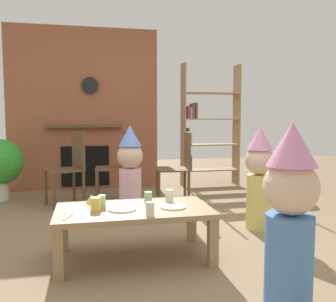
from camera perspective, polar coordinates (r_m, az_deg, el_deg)
name	(u,v)px	position (r m, az deg, el deg)	size (l,w,h in m)	color
ground_plane	(161,240)	(3.36, -1.06, -13.58)	(12.00, 12.00, 0.00)	#846B4C
brick_fireplace_feature	(84,110)	(5.71, -12.84, 6.25)	(2.20, 0.28, 2.40)	#935138
bookshelf	(206,129)	(5.81, 5.97, 3.44)	(0.90, 0.28, 1.90)	#9E7A51
coffee_table	(134,215)	(2.88, -5.31, -9.84)	(1.17, 0.65, 0.39)	#9E7A51
paper_cup_near_left	(102,201)	(2.89, -10.21, -7.68)	(0.06, 0.06, 0.10)	#8CD18C
paper_cup_near_right	(150,209)	(2.61, -2.80, -8.98)	(0.06, 0.06, 0.10)	silver
paper_cup_center	(169,196)	(3.02, 0.20, -6.97)	(0.07, 0.07, 0.10)	silver
paper_cup_far_left	(148,197)	(3.00, -3.09, -7.18)	(0.06, 0.06, 0.09)	#8CD18C
paper_cup_far_right	(95,204)	(2.81, -11.17, -8.07)	(0.08, 0.08, 0.10)	#F2CC4C
paper_plate_front	(122,209)	(2.81, -7.12, -8.89)	(0.21, 0.21, 0.01)	white
paper_plate_rear	(173,207)	(2.86, 0.75, -8.64)	(0.20, 0.20, 0.01)	white
birthday_cake_slice	(92,199)	(3.05, -11.76, -7.26)	(0.10, 0.10, 0.07)	#EAC68C
table_fork	(68,217)	(2.68, -15.23, -9.86)	(0.15, 0.02, 0.01)	silver
child_with_cone_hat	(290,216)	(2.09, 18.38, -9.55)	(0.29, 0.29, 1.06)	#4C7FC6
child_in_pink	(259,175)	(3.65, 13.95, -3.70)	(0.27, 0.27, 0.99)	#E0CC66
child_by_the_chairs	(130,169)	(3.98, -5.88, -2.81)	(0.28, 0.28, 1.00)	#EAB2C6
dining_chair_left	(71,164)	(4.68, -14.74, -1.92)	(0.52, 0.52, 0.90)	brown
dining_chair_middle	(119,162)	(4.70, -7.62, -1.77)	(0.42, 0.42, 0.90)	brown
dining_chair_right	(180,163)	(4.56, 1.86, -1.93)	(0.45, 0.45, 0.90)	brown
potted_plant_tall	(279,168)	(5.28, 16.78, -2.58)	(0.39, 0.39, 0.63)	#9E5B42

